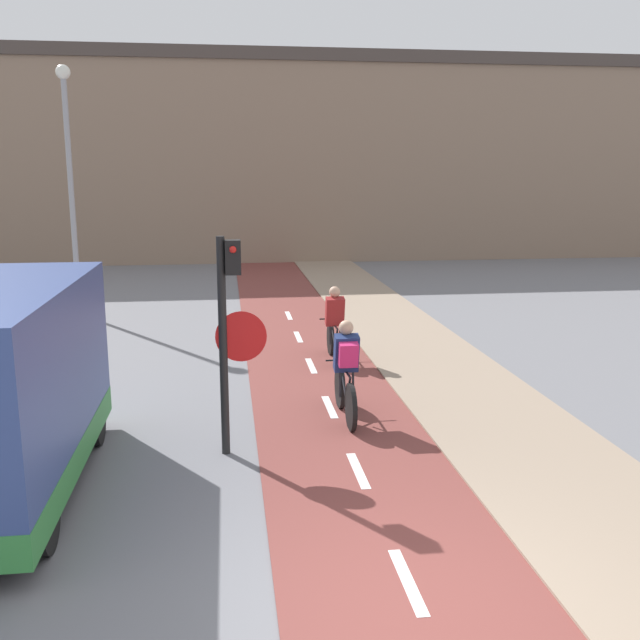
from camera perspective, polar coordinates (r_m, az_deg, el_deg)
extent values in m
plane|color=slate|center=(6.61, 8.18, -22.39)|extent=(120.00, 120.00, 0.00)
cube|color=brown|center=(6.60, 8.18, -22.32)|extent=(2.45, 60.00, 0.02)
cube|color=white|center=(7.00, 7.02, -20.01)|extent=(0.12, 1.10, 0.00)
cube|color=white|center=(9.17, 3.06, -11.92)|extent=(0.12, 1.10, 0.00)
cube|color=white|center=(11.47, 0.77, -6.96)|extent=(0.12, 1.10, 0.00)
cube|color=white|center=(13.84, -0.71, -3.68)|extent=(0.12, 1.10, 0.00)
cube|color=white|center=(16.25, -1.75, -1.36)|extent=(0.12, 1.10, 0.00)
cube|color=white|center=(18.69, -2.52, 0.36)|extent=(0.12, 1.10, 0.00)
cube|color=#89705B|center=(32.10, -4.79, 12.27)|extent=(60.00, 5.00, 8.06)
cube|color=#473D38|center=(32.43, -4.93, 19.85)|extent=(60.00, 5.20, 0.50)
cylinder|color=black|center=(9.37, -7.75, -2.23)|extent=(0.11, 0.11, 2.91)
cube|color=black|center=(9.16, -6.98, 5.01)|extent=(0.20, 0.20, 0.44)
sphere|color=red|center=(9.04, -6.99, 5.62)|extent=(0.09, 0.09, 0.09)
cone|color=red|center=(9.33, -6.33, -1.34)|extent=(0.67, 0.01, 0.67)
cone|color=silver|center=(9.34, -6.33, -1.33)|extent=(0.60, 0.02, 0.60)
cylinder|color=gray|center=(19.62, -19.24, 9.08)|extent=(0.14, 0.14, 6.03)
sphere|color=silver|center=(19.76, -19.88, 18.16)|extent=(0.36, 0.36, 0.36)
cylinder|color=black|center=(10.43, 2.50, -6.99)|extent=(0.07, 0.70, 0.70)
cylinder|color=black|center=(11.39, 1.61, -5.35)|extent=(0.07, 0.70, 0.70)
cylinder|color=black|center=(11.04, 1.87, -4.91)|extent=(0.04, 0.65, 0.44)
cylinder|color=black|center=(10.59, 2.29, -5.55)|extent=(0.04, 0.34, 0.46)
cylinder|color=black|center=(10.83, 2.01, -4.03)|extent=(0.04, 0.95, 0.07)
cylinder|color=black|center=(10.62, 2.31, -6.70)|extent=(0.04, 0.39, 0.05)
cylinder|color=black|center=(11.27, 1.62, -3.23)|extent=(0.46, 0.03, 0.03)
cube|color=navy|center=(10.65, 2.12, -2.65)|extent=(0.36, 0.31, 0.59)
sphere|color=tan|center=(10.60, 2.10, -0.61)|extent=(0.22, 0.22, 0.22)
cylinder|color=#232328|center=(10.72, 1.61, -5.05)|extent=(0.04, 0.07, 0.44)
cylinder|color=#232328|center=(10.75, 2.66, -5.00)|extent=(0.04, 0.07, 0.44)
cube|color=#DB286B|center=(10.47, 2.29, -2.79)|extent=(0.28, 0.23, 0.39)
cylinder|color=black|center=(13.71, 1.45, -2.46)|extent=(0.07, 0.68, 0.68)
cylinder|color=black|center=(14.66, 0.86, -1.52)|extent=(0.07, 0.68, 0.68)
cylinder|color=black|center=(14.32, 1.03, -1.11)|extent=(0.04, 0.63, 0.42)
cylinder|color=black|center=(13.88, 1.31, -1.45)|extent=(0.04, 0.33, 0.44)
cylinder|color=black|center=(14.13, 1.13, -0.40)|extent=(0.04, 0.91, 0.07)
cylinder|color=black|center=(13.89, 1.33, -2.31)|extent=(0.04, 0.38, 0.05)
cylinder|color=black|center=(14.57, 0.86, 0.10)|extent=(0.46, 0.03, 0.03)
cube|color=maroon|center=(13.97, 1.20, 0.70)|extent=(0.36, 0.31, 0.59)
sphere|color=tan|center=(13.94, 1.18, 2.26)|extent=(0.22, 0.22, 0.22)
cylinder|color=#232328|center=(14.01, 0.81, -1.12)|extent=(0.04, 0.07, 0.43)
cylinder|color=#232328|center=(14.04, 1.62, -1.09)|extent=(0.04, 0.07, 0.43)
cube|color=black|center=(10.94, -21.81, 0.53)|extent=(1.74, 0.04, 0.70)
cylinder|color=black|center=(10.38, -17.56, -7.65)|extent=(0.18, 0.70, 0.70)
cylinder|color=black|center=(7.76, -21.30, -14.68)|extent=(0.18, 0.70, 0.70)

